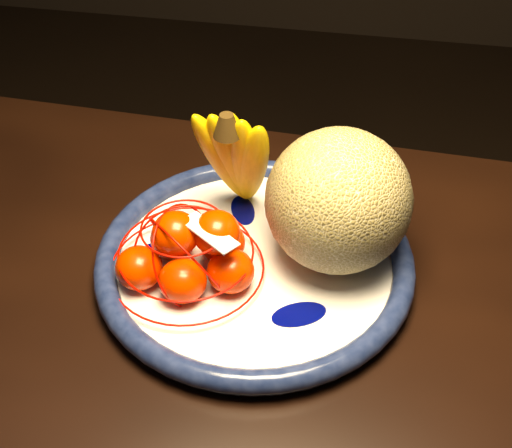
% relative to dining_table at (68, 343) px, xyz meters
% --- Properties ---
extents(dining_table, '(1.43, 0.90, 0.69)m').
position_rel_dining_table_xyz_m(dining_table, '(0.00, 0.00, 0.00)').
color(dining_table, black).
rests_on(dining_table, ground).
extents(fruit_bowl, '(0.40, 0.40, 0.03)m').
position_rel_dining_table_xyz_m(fruit_bowl, '(0.23, 0.10, 0.09)').
color(fruit_bowl, white).
rests_on(fruit_bowl, dining_table).
extents(cantaloupe, '(0.18, 0.18, 0.18)m').
position_rel_dining_table_xyz_m(cantaloupe, '(0.32, 0.13, 0.18)').
color(cantaloupe, olive).
rests_on(cantaloupe, fruit_bowl).
extents(banana_bunch, '(0.13, 0.12, 0.19)m').
position_rel_dining_table_xyz_m(banana_bunch, '(0.19, 0.19, 0.19)').
color(banana_bunch, yellow).
rests_on(banana_bunch, fruit_bowl).
extents(mandarin_bag, '(0.19, 0.19, 0.12)m').
position_rel_dining_table_xyz_m(mandarin_bag, '(0.15, 0.06, 0.13)').
color(mandarin_bag, '#FF2600').
rests_on(mandarin_bag, fruit_bowl).
extents(price_tag, '(0.08, 0.06, 0.01)m').
position_rel_dining_table_xyz_m(price_tag, '(0.18, 0.05, 0.17)').
color(price_tag, white).
rests_on(price_tag, mandarin_bag).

